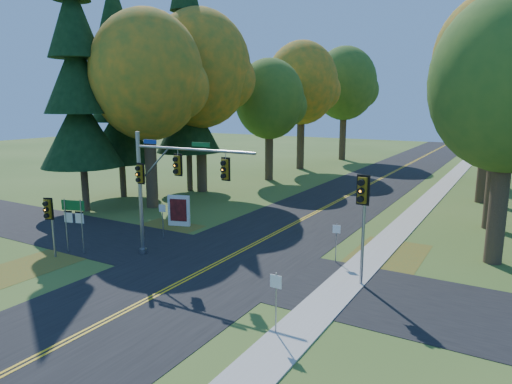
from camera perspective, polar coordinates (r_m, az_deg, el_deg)
The scene contains 29 objects.
ground at distance 21.15m, azimuth -7.64°, elevation -10.27°, with size 160.00×160.00×0.00m, color #39581F.
road_main at distance 21.15m, azimuth -7.64°, elevation -10.25°, with size 8.00×160.00×0.02m, color black.
road_cross at distance 22.65m, azimuth -4.50°, elevation -8.71°, with size 60.00×6.00×0.02m, color black.
centerline_left at distance 21.20m, azimuth -7.86°, elevation -10.15°, with size 0.10×160.00×0.01m, color gold.
centerline_right at distance 21.08m, azimuth -7.42°, elevation -10.26°, with size 0.10×160.00×0.01m, color gold.
sidewalk_east at distance 18.26m, azimuth 8.36°, elevation -13.78°, with size 1.60×160.00×0.06m, color #9E998E.
leaf_patch_w_near at distance 28.08m, azimuth -13.12°, elevation -5.03°, with size 4.00×6.00×0.00m, color brown.
leaf_patch_e at distance 23.41m, azimuth 15.36°, elevation -8.43°, with size 3.50×8.00×0.00m, color brown.
leaf_patch_w_far at distance 24.58m, azimuth -26.24°, elevation -8.26°, with size 3.00×5.00×0.00m, color brown.
tree_w_a at distance 34.14m, azimuth -13.28°, elevation 13.88°, with size 8.00×8.00×14.15m.
tree_w_b at distance 39.85m, azimuth -6.90°, elevation 14.93°, with size 8.60×8.60×15.38m.
tree_e_b at distance 31.05m, azimuth 28.69°, elevation 12.05°, with size 7.60×7.60×13.33m.
tree_w_c at distance 45.46m, azimuth 1.80°, elevation 11.47°, with size 6.80×6.80×11.91m.
tree_e_c at distance 39.30m, azimuth 27.77°, elevation 14.25°, with size 8.80×8.80×15.79m.
tree_w_d at distance 53.55m, azimuth 5.84°, elevation 13.34°, with size 8.20×8.20×14.56m.
tree_e_d at distance 48.39m, azimuth 27.37°, elevation 10.59°, with size 7.00×7.00×12.32m.
tree_w_e at distance 63.21m, azimuth 11.11°, elevation 13.12°, with size 8.40×8.40×14.97m.
tree_e_e at distance 59.05m, azimuth 29.28°, elevation 11.22°, with size 7.80×7.80×13.74m.
pine_a at distance 34.31m, azimuth -21.45°, elevation 12.90°, with size 5.60×5.60×19.48m.
pine_b at distance 38.69m, azimuth -16.85°, elevation 11.39°, with size 5.60×5.60×17.31m.
pine_c at distance 40.37m, azimuth -8.62°, elevation 13.88°, with size 5.60×5.60×20.56m.
traffic_mast at distance 22.41m, azimuth -11.29°, elevation 1.56°, with size 6.92×0.62×6.28m.
east_signal_pole at distance 19.21m, azimuth 13.21°, elevation -1.30°, with size 0.56×0.64×4.81m.
ped_signal_pole at distance 24.67m, azimuth -24.43°, elevation -2.46°, with size 0.47×0.57×3.11m.
route_sign_cluster at distance 25.24m, azimuth -21.84°, elevation -2.69°, with size 1.29×0.40×2.84m.
info_kiosk at distance 29.15m, azimuth -9.61°, elevation -2.32°, with size 1.41×0.62×1.96m.
reg_sign_e_north at distance 22.49m, azimuth 10.01°, elevation -5.44°, with size 0.37×0.11×1.94m.
reg_sign_e_south at distance 15.48m, azimuth 2.50°, elevation -12.45°, with size 0.42×0.06×2.18m.
reg_sign_w at distance 26.64m, azimuth -11.61°, elevation -2.75°, with size 0.37×0.17×2.03m.
Camera 1 is at (12.26, -15.42, 7.69)m, focal length 32.00 mm.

